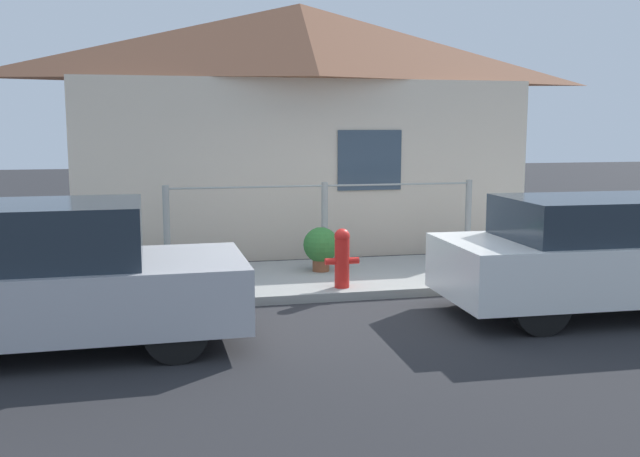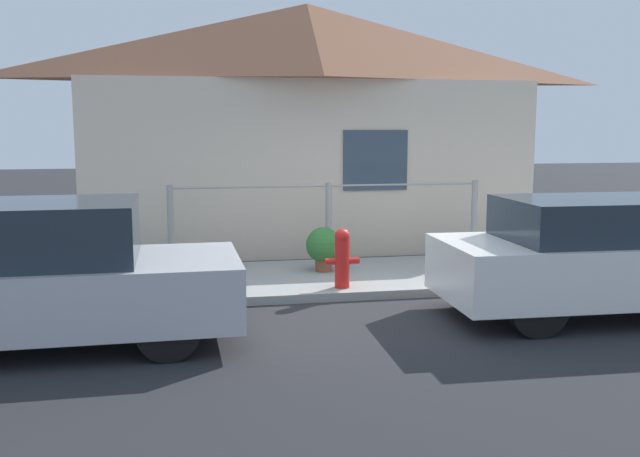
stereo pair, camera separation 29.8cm
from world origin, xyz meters
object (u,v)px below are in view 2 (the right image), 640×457
Objects in this scene: car_right at (608,257)px; potted_plant_by_fence at (132,259)px; fire_hydrant at (342,257)px; potted_plant_near_hydrant at (324,246)px; car_left at (40,276)px.

car_right reaches higher than potted_plant_by_fence.
fire_hydrant reaches higher than potted_plant_near_hydrant.
car_left is at bearing -142.53° from potted_plant_near_hydrant.
fire_hydrant is (3.43, 1.51, -0.20)m from car_left.
car_left is 2.83m from potted_plant_by_fence.
potted_plant_near_hydrant is 1.29× the size of potted_plant_by_fence.
car_right is at bearing -26.02° from potted_plant_by_fence.
potted_plant_by_fence is (-2.73, 1.20, -0.15)m from fire_hydrant.
car_left reaches higher than potted_plant_by_fence.
fire_hydrant is 1.56× the size of potted_plant_by_fence.
car_left is 0.96× the size of car_right.
potted_plant_near_hydrant reaches higher than potted_plant_by_fence.
potted_plant_by_fence is at bearing 74.83° from car_left.
car_right is 3.21m from fire_hydrant.
car_right reaches higher than fire_hydrant.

